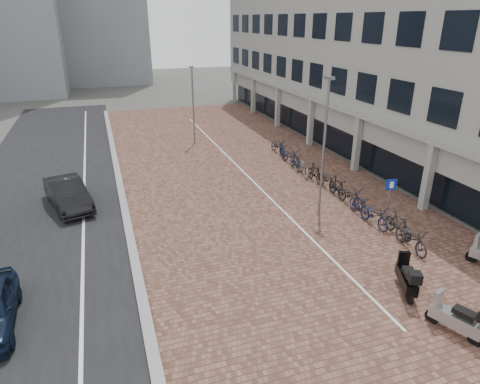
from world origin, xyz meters
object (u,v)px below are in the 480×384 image
car_dark (68,194)px  scooter_back (457,317)px  scooter_mid (407,276)px  parking_sign (389,196)px

car_dark → scooter_back: car_dark is taller
car_dark → scooter_back: bearing=-65.7°
scooter_back → scooter_mid: bearing=68.5°
scooter_mid → parking_sign: 5.00m
car_dark → parking_sign: parking_sign is taller
scooter_back → parking_sign: size_ratio=0.78×
scooter_mid → parking_sign: size_ratio=0.79×
car_dark → scooter_mid: size_ratio=2.38×
scooter_mid → parking_sign: bearing=86.0°
scooter_back → parking_sign: 6.98m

